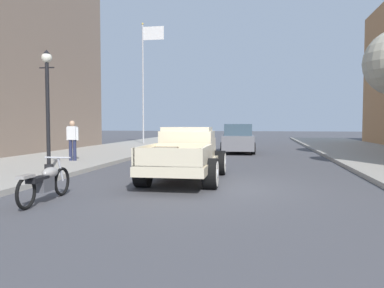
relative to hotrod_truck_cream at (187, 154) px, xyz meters
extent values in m
plane|color=#47474C|center=(0.83, -1.38, -0.75)|extent=(140.00, 140.00, 0.00)
cube|color=beige|center=(0.01, -0.24, -0.21)|extent=(1.85, 4.93, 0.24)
cube|color=beige|center=(0.00, 0.11, 0.31)|extent=(1.58, 1.13, 0.80)
cube|color=beige|center=(0.00, 0.06, 0.77)|extent=(1.45, 0.96, 0.12)
cube|color=#3D4C5B|center=(-0.01, 0.68, 0.47)|extent=(1.33, 0.06, 0.44)
cube|color=beige|center=(-0.02, 1.41, 0.17)|extent=(1.35, 1.52, 0.52)
cube|color=silver|center=(-0.04, 2.21, 0.15)|extent=(0.68, 0.11, 0.47)
cube|color=beige|center=(0.03, -1.64, -0.07)|extent=(1.73, 2.13, 0.04)
cube|color=beige|center=(-0.78, -1.66, 0.15)|extent=(0.12, 2.10, 0.44)
cube|color=beige|center=(0.84, -1.63, 0.15)|extent=(0.12, 2.10, 0.44)
cube|color=beige|center=(0.05, -2.65, 0.15)|extent=(1.62, 0.11, 0.44)
cube|color=beige|center=(0.01, -0.63, 0.15)|extent=(1.62, 0.11, 0.44)
cylinder|color=black|center=(-0.92, 1.09, -0.35)|extent=(0.37, 0.81, 0.80)
cylinder|color=silver|center=(-1.10, 1.08, -0.35)|extent=(0.02, 0.66, 0.66)
cylinder|color=silver|center=(-1.11, 1.08, -0.35)|extent=(0.02, 0.24, 0.24)
cylinder|color=black|center=(0.88, 1.12, -0.35)|extent=(0.37, 0.81, 0.80)
cylinder|color=silver|center=(1.06, 1.12, -0.35)|extent=(0.02, 0.66, 0.66)
cylinder|color=silver|center=(1.07, 1.12, -0.35)|extent=(0.02, 0.24, 0.24)
cylinder|color=black|center=(-0.87, -1.61, -0.35)|extent=(0.37, 0.81, 0.80)
cylinder|color=silver|center=(-1.05, -1.61, -0.35)|extent=(0.02, 0.66, 0.66)
cylinder|color=silver|center=(-1.06, -1.61, -0.35)|extent=(0.02, 0.24, 0.24)
cylinder|color=black|center=(0.93, -1.57, -0.35)|extent=(0.37, 0.81, 0.80)
cylinder|color=silver|center=(1.11, -1.57, -0.35)|extent=(0.02, 0.66, 0.66)
cylinder|color=silver|center=(1.12, -1.57, -0.35)|extent=(0.02, 0.24, 0.24)
cube|color=gray|center=(-0.14, -2.00, 0.15)|extent=(0.61, 0.45, 0.40)
cube|color=#3D2D1E|center=(-0.14, -2.00, 0.15)|extent=(0.62, 0.06, 0.42)
cube|color=olive|center=(0.25, -1.34, 0.09)|extent=(0.48, 0.38, 0.28)
torus|color=black|center=(-2.37, -3.08, -0.42)|extent=(0.09, 0.67, 0.67)
torus|color=black|center=(-2.32, -4.53, -0.42)|extent=(0.09, 0.67, 0.67)
cube|color=#4C4C51|center=(-2.35, -3.86, -0.37)|extent=(0.25, 0.45, 0.28)
ellipsoid|color=gray|center=(-2.35, -3.61, -0.14)|extent=(0.28, 0.53, 0.24)
cube|color=black|center=(-2.34, -4.11, -0.22)|extent=(0.24, 0.57, 0.10)
cylinder|color=silver|center=(-2.37, -3.14, -0.12)|extent=(0.06, 0.25, 0.58)
cylinder|color=silver|center=(-2.37, -3.26, 0.16)|extent=(0.62, 0.06, 0.04)
cube|color=gray|center=(-2.32, -4.53, -0.10)|extent=(0.19, 0.41, 0.06)
cube|color=slate|center=(0.91, 10.69, -0.14)|extent=(1.96, 4.39, 0.80)
cube|color=#384C5B|center=(0.92, 10.54, 0.58)|extent=(1.63, 2.08, 0.64)
cylinder|color=black|center=(0.02, 11.93, -0.42)|extent=(0.26, 0.67, 0.66)
cylinder|color=black|center=(1.67, 12.02, -0.42)|extent=(0.26, 0.67, 0.66)
cylinder|color=black|center=(0.16, 9.35, -0.42)|extent=(0.26, 0.67, 0.66)
cylinder|color=black|center=(1.81, 9.44, -0.42)|extent=(0.26, 0.67, 0.66)
cylinder|color=#232847|center=(-5.54, 3.26, -0.17)|extent=(0.14, 0.14, 0.86)
cylinder|color=#232847|center=(-5.36, 3.26, -0.17)|extent=(0.14, 0.14, 0.86)
cube|color=silver|center=(-5.45, 3.26, 0.54)|extent=(0.36, 0.22, 0.56)
cylinder|color=silver|center=(-5.67, 3.26, 0.51)|extent=(0.09, 0.09, 0.54)
cylinder|color=silver|center=(-5.23, 3.26, 0.51)|extent=(0.09, 0.09, 0.54)
sphere|color=tan|center=(-5.45, 3.26, 0.94)|extent=(0.22, 0.22, 0.22)
cylinder|color=black|center=(-4.43, -0.22, -0.48)|extent=(0.28, 0.28, 0.24)
cylinder|color=black|center=(-4.43, -0.22, 1.24)|extent=(0.12, 0.12, 3.20)
cylinder|color=black|center=(-4.43, -0.22, 2.69)|extent=(0.50, 0.04, 0.04)
sphere|color=silver|center=(-4.43, -0.22, 3.00)|extent=(0.32, 0.32, 0.32)
cone|color=black|center=(-4.43, -0.22, 3.18)|extent=(0.24, 0.24, 0.14)
cylinder|color=#B2B2B7|center=(-6.72, 16.80, 3.90)|extent=(0.12, 0.12, 9.00)
sphere|color=gold|center=(-6.72, 16.80, 8.48)|extent=(0.16, 0.16, 0.16)
cube|color=silver|center=(-5.86, 16.80, 7.75)|extent=(1.60, 0.03, 1.00)
camera|label=1|loc=(2.20, -11.16, 0.95)|focal=35.31mm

